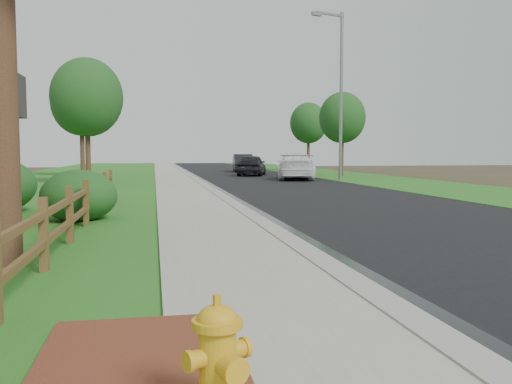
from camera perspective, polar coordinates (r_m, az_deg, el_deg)
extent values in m
plane|color=#332B1C|center=(5.79, 11.11, -13.21)|extent=(120.00, 120.00, 0.00)
cube|color=black|center=(40.71, -1.25, 1.80)|extent=(8.00, 90.00, 0.02)
cube|color=gray|center=(40.23, -7.16, 1.82)|extent=(0.40, 90.00, 0.12)
cube|color=black|center=(40.25, -6.66, 1.77)|extent=(0.50, 90.00, 0.00)
cube|color=gray|center=(40.17, -9.01, 1.78)|extent=(2.20, 90.00, 0.10)
cube|color=#2B5C1A|center=(40.16, -11.72, 1.71)|extent=(1.60, 90.00, 0.06)
cube|color=#2B5C1A|center=(40.59, -19.08, 1.58)|extent=(9.00, 90.00, 0.04)
cube|color=#2B5C1A|center=(42.39, 8.00, 1.87)|extent=(6.00, 90.00, 0.04)
cube|color=brown|center=(4.45, -12.15, -17.94)|extent=(1.60, 2.40, 0.11)
cube|color=#553B1C|center=(8.15, -21.44, -4.37)|extent=(0.12, 0.12, 1.10)
cube|color=#553B1C|center=(10.50, -19.01, -2.44)|extent=(0.12, 0.12, 1.10)
cube|color=#553B1C|center=(12.86, -17.47, -1.22)|extent=(0.12, 0.12, 1.10)
cube|color=#553B1C|center=(15.24, -16.41, -0.37)|extent=(0.12, 0.12, 1.10)
cube|color=#553B1C|center=(17.62, -15.64, 0.24)|extent=(0.12, 0.12, 1.10)
cube|color=#553B1C|center=(20.01, -15.05, 0.71)|extent=(0.12, 0.12, 1.10)
cube|color=#553B1C|center=(7.01, -23.26, -6.61)|extent=(0.08, 2.35, 0.10)
cube|color=#553B1C|center=(6.95, -23.35, -3.37)|extent=(0.08, 2.35, 0.10)
cube|color=#553B1C|center=(9.33, -20.06, -3.89)|extent=(0.08, 2.35, 0.10)
cube|color=#553B1C|center=(9.29, -20.12, -1.45)|extent=(0.08, 2.35, 0.10)
cube|color=#553B1C|center=(11.69, -18.15, -2.25)|extent=(0.08, 2.35, 0.10)
cube|color=#553B1C|center=(11.65, -18.19, -0.30)|extent=(0.08, 2.35, 0.10)
cube|color=#553B1C|center=(14.06, -16.89, -1.17)|extent=(0.08, 2.35, 0.10)
cube|color=#553B1C|center=(14.03, -16.92, 0.46)|extent=(0.08, 2.35, 0.10)
cube|color=#553B1C|center=(16.44, -15.99, -0.39)|extent=(0.08, 2.35, 0.10)
cube|color=#553B1C|center=(16.41, -16.02, 1.00)|extent=(0.08, 2.35, 0.10)
cube|color=#553B1C|center=(18.82, -15.32, 0.19)|extent=(0.08, 2.35, 0.10)
cube|color=#553B1C|center=(18.80, -15.34, 1.40)|extent=(0.08, 2.35, 0.10)
cylinder|color=orange|center=(3.53, -4.07, -17.74)|extent=(0.24, 0.24, 0.53)
cylinder|color=orange|center=(3.44, -4.09, -13.63)|extent=(0.32, 0.32, 0.05)
ellipsoid|color=orange|center=(3.43, -4.09, -13.30)|extent=(0.26, 0.26, 0.19)
cylinder|color=orange|center=(3.40, -4.10, -11.33)|extent=(0.06, 0.06, 0.07)
cylinder|color=orange|center=(3.40, -2.65, -18.08)|extent=(0.19, 0.18, 0.15)
cylinder|color=orange|center=(3.42, -6.67, -17.19)|extent=(0.17, 0.17, 0.12)
cylinder|color=orange|center=(3.59, -1.61, -16.11)|extent=(0.17, 0.17, 0.12)
imported|color=white|center=(33.96, 4.19, 2.69)|extent=(3.43, 5.90, 1.61)
imported|color=black|center=(39.56, -0.46, 2.87)|extent=(3.04, 4.85, 1.54)
imported|color=black|center=(47.26, -1.37, 3.08)|extent=(2.02, 4.77, 1.53)
cylinder|color=gray|center=(33.66, 8.94, 9.82)|extent=(0.20, 0.20, 10.08)
cube|color=gray|center=(33.92, 7.82, 18.05)|extent=(1.94, 0.82, 0.13)
cube|color=gray|center=(33.30, 6.39, 18.13)|extent=(0.66, 0.44, 0.20)
ellipsoid|color=#1C4719|center=(14.04, -18.14, -0.39)|extent=(2.00, 2.00, 1.30)
cylinder|color=#3A2417|center=(30.37, -17.28, 4.60)|extent=(0.28, 0.28, 4.05)
ellipsoid|color=#1C4719|center=(30.51, -17.38, 9.50)|extent=(3.79, 3.79, 4.17)
cylinder|color=#3A2417|center=(40.03, -17.82, 4.78)|extent=(0.31, 0.31, 4.51)
ellipsoid|color=#1C4719|center=(40.17, -17.92, 8.91)|extent=(4.16, 4.16, 4.58)
cylinder|color=#3A2417|center=(39.19, 9.03, 4.31)|extent=(0.25, 0.25, 3.65)
ellipsoid|color=#1C4719|center=(39.27, 9.07, 7.74)|extent=(3.30, 3.30, 3.63)
cylinder|color=#3A2417|center=(49.57, 5.53, 4.41)|extent=(0.26, 0.26, 3.81)
ellipsoid|color=#1C4719|center=(49.64, 5.55, 7.24)|extent=(3.37, 3.37, 3.71)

